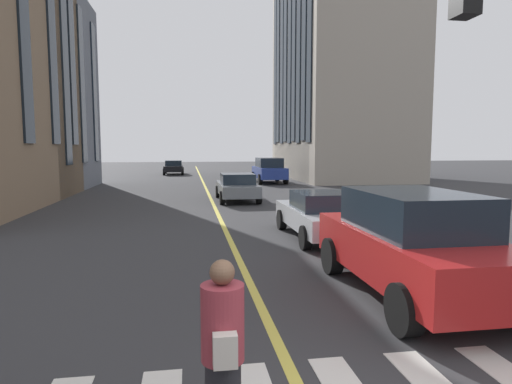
% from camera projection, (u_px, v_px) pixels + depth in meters
% --- Properties ---
extents(lane_centre_line, '(80.00, 0.16, 0.01)m').
position_uv_depth(lane_centre_line, '(211.00, 199.00, 22.40)').
color(lane_centre_line, '#D8C64C').
rests_on(lane_centre_line, ground_plane).
extents(car_blue_far, '(4.70, 2.14, 1.88)m').
position_uv_depth(car_blue_far, '(269.00, 170.00, 32.90)').
color(car_blue_far, navy).
rests_on(car_blue_far, ground_plane).
extents(car_black_trailing, '(4.40, 1.95, 1.37)m').
position_uv_depth(car_black_trailing, '(174.00, 167.00, 43.43)').
color(car_black_trailing, black).
rests_on(car_black_trailing, ground_plane).
extents(car_silver_parked_b, '(4.40, 1.95, 1.37)m').
position_uv_depth(car_silver_parked_b, '(321.00, 214.00, 12.82)').
color(car_silver_parked_b, '#B7BABF').
rests_on(car_silver_parked_b, ground_plane).
extents(car_grey_parked_a, '(4.40, 1.95, 1.37)m').
position_uv_depth(car_grey_parked_a, '(237.00, 187.00, 21.83)').
color(car_grey_parked_a, slate).
rests_on(car_grey_parked_a, ground_plane).
extents(car_red_near, '(4.70, 2.14, 1.88)m').
position_uv_depth(car_red_near, '(412.00, 243.00, 7.76)').
color(car_red_near, '#B21E1E').
rests_on(car_red_near, ground_plane).
extents(pedestrian_near, '(0.50, 0.38, 1.69)m').
position_uv_depth(pedestrian_near, '(223.00, 354.00, 3.82)').
color(pedestrian_near, black).
rests_on(pedestrian_near, ground_plane).
extents(building_right_near, '(15.17, 8.71, 21.61)m').
position_uv_depth(building_right_near, '(339.00, 51.00, 37.27)').
color(building_right_near, '#A89E8E').
rests_on(building_right_near, ground_plane).
extents(building_right_far, '(12.37, 8.83, 22.72)m').
position_uv_depth(building_right_far, '(340.00, 45.00, 37.29)').
color(building_right_far, '#565B66').
rests_on(building_right_far, ground_plane).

